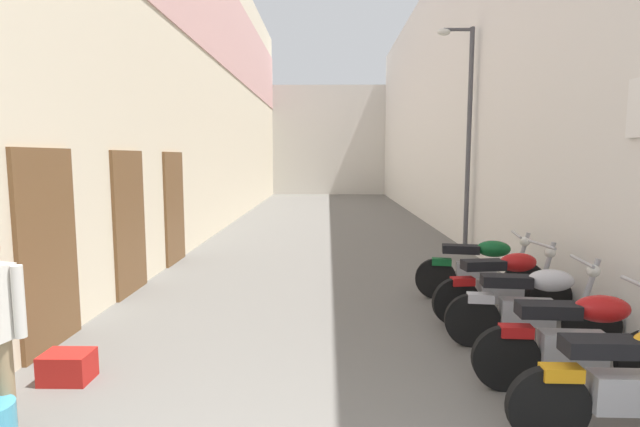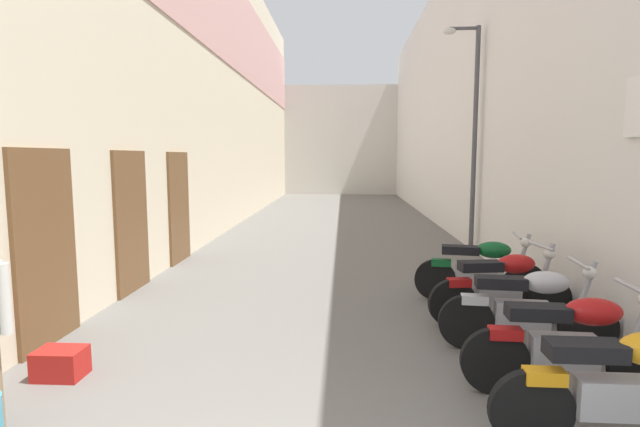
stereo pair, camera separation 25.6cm
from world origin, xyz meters
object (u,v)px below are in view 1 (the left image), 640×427
Objects in this scene: motorcycle_second at (580,339)px; motorcycle_fourth at (504,284)px; motorcycle_third at (533,305)px; plastic_crate at (68,367)px; street_lamp at (465,124)px; motorcycle_nearest at (639,382)px; motorcycle_fifth at (480,267)px.

motorcycle_fourth is (-0.00, 1.86, 0.00)m from motorcycle_second.
motorcycle_fourth is at bearing 90.00° from motorcycle_third.
street_lamp is at bearing 49.33° from plastic_crate.
motorcycle_nearest is 1.01× the size of motorcycle_fifth.
motorcycle_nearest is at bearing -90.00° from motorcycle_fifth.
motorcycle_fourth reaches higher than plastic_crate.
motorcycle_second is 4.70m from plastic_crate.
motorcycle_third is at bearing 10.18° from plastic_crate.
motorcycle_fifth is (-0.00, 0.97, 0.00)m from motorcycle_fourth.
motorcycle_third is 1.83m from motorcycle_fifth.
motorcycle_second reaches higher than plastic_crate.
motorcycle_second is at bearing -96.24° from street_lamp.
motorcycle_nearest is 3.65m from motorcycle_fifth.
motorcycle_third reaches higher than plastic_crate.
motorcycle_second is 0.39× the size of street_lamp.
motorcycle_nearest and motorcycle_fourth have the same top height.
plastic_crate is (-4.68, -0.84, -0.36)m from motorcycle_third.
motorcycle_fourth is (-0.00, 2.69, 0.00)m from motorcycle_nearest.
motorcycle_third is at bearing -90.00° from motorcycle_fifth.
motorcycle_nearest is 0.83m from motorcycle_second.
plastic_crate is 8.68m from street_lamp.
motorcycle_fifth reaches higher than plastic_crate.
motorcycle_third is at bearing 90.00° from motorcycle_nearest.
street_lamp is at bearing 84.47° from motorcycle_nearest.
motorcycle_fifth is 4.17× the size of plastic_crate.
motorcycle_second is at bearing -90.00° from motorcycle_fifth.
motorcycle_second is at bearing -90.00° from motorcycle_fourth.
motorcycle_second is at bearing -90.00° from motorcycle_third.
motorcycle_nearest is at bearing -90.00° from motorcycle_fourth.
motorcycle_fifth is (-0.00, 3.65, 0.00)m from motorcycle_nearest.
street_lamp reaches higher than motorcycle_fourth.
motorcycle_third and motorcycle_fifth have the same top height.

